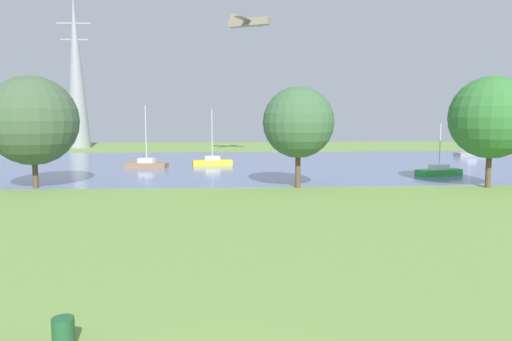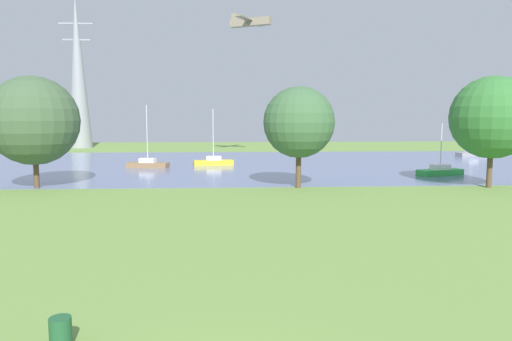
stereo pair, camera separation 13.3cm
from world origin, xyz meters
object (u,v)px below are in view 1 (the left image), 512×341
(sailboat_green, at_px, (439,171))
(tree_east_near, at_px, (491,118))
(electricity_pylon, at_px, (76,71))
(tree_east_far, at_px, (298,122))
(litter_bin, at_px, (63,333))
(light_aircraft, at_px, (249,22))
(sailboat_yellow, at_px, (212,161))
(tree_west_far, at_px, (32,121))
(sailboat_gray, at_px, (470,153))
(sailboat_brown, at_px, (147,164))

(sailboat_green, xyz_separation_m, tree_east_near, (0.47, -8.17, 5.41))
(tree_east_near, relative_size, electricity_pylon, 0.32)
(tree_east_far, bearing_deg, litter_bin, -110.54)
(light_aircraft, bearing_deg, electricity_pylon, 146.62)
(sailboat_yellow, xyz_separation_m, tree_west_far, (-14.10, -17.75, 5.13))
(sailboat_green, relative_size, sailboat_yellow, 0.76)
(sailboat_green, distance_m, tree_east_far, 17.91)
(litter_bin, bearing_deg, tree_east_near, 45.00)
(tree_west_far, height_order, electricity_pylon, electricity_pylon)
(sailboat_yellow, xyz_separation_m, sailboat_gray, (38.38, 10.86, -0.00))
(tree_east_far, relative_size, light_aircraft, 1.05)
(sailboat_yellow, distance_m, light_aircraft, 24.40)
(sailboat_brown, relative_size, electricity_pylon, 0.25)
(sailboat_brown, relative_size, tree_east_near, 0.78)
(sailboat_green, xyz_separation_m, sailboat_gray, (15.09, 22.38, 0.01))
(sailboat_gray, bearing_deg, sailboat_brown, -163.69)
(sailboat_green, xyz_separation_m, light_aircraft, (-18.12, 25.34, 19.45))
(litter_bin, relative_size, tree_east_near, 0.09)
(tree_west_far, distance_m, tree_east_far, 21.89)
(tree_east_near, relative_size, light_aircraft, 1.16)
(litter_bin, height_order, sailboat_green, sailboat_green)
(sailboat_yellow, height_order, tree_west_far, tree_west_far)
(sailboat_yellow, relative_size, tree_west_far, 0.74)
(litter_bin, height_order, tree_east_far, tree_east_far)
(litter_bin, xyz_separation_m, electricity_pylon, (-24.51, 80.64, 14.24))
(tree_east_far, bearing_deg, sailboat_brown, 133.14)
(sailboat_brown, bearing_deg, sailboat_green, -16.17)
(tree_east_far, bearing_deg, electricity_pylon, 122.72)
(sailboat_brown, bearing_deg, sailboat_gray, 16.31)
(sailboat_brown, height_order, electricity_pylon, electricity_pylon)
(litter_bin, bearing_deg, sailboat_green, 53.22)
(sailboat_gray, bearing_deg, electricity_pylon, 159.76)
(sailboat_gray, bearing_deg, litter_bin, -125.71)
(sailboat_yellow, height_order, tree_east_far, tree_east_far)
(tree_east_far, xyz_separation_m, light_aircraft, (-2.59, 32.72, 14.44))
(sailboat_green, height_order, tree_east_far, tree_east_far)
(litter_bin, height_order, tree_west_far, tree_west_far)
(sailboat_brown, distance_m, light_aircraft, 28.42)
(litter_bin, height_order, light_aircraft, light_aircraft)
(electricity_pylon, xyz_separation_m, light_aircraft, (31.98, -21.07, 5.26))
(sailboat_green, bearing_deg, litter_bin, -126.78)
(litter_bin, distance_m, sailboat_brown, 43.48)
(sailboat_brown, height_order, sailboat_yellow, sailboat_brown)
(sailboat_brown, xyz_separation_m, tree_east_near, (31.29, -17.10, 5.38))
(sailboat_yellow, bearing_deg, sailboat_brown, -161.14)
(tree_east_near, bearing_deg, light_aircraft, 119.02)
(electricity_pylon, bearing_deg, sailboat_brown, -62.78)
(litter_bin, distance_m, sailboat_gray, 69.71)
(sailboat_yellow, xyz_separation_m, tree_east_far, (7.75, -18.89, 4.99))
(sailboat_green, height_order, light_aircraft, light_aircraft)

